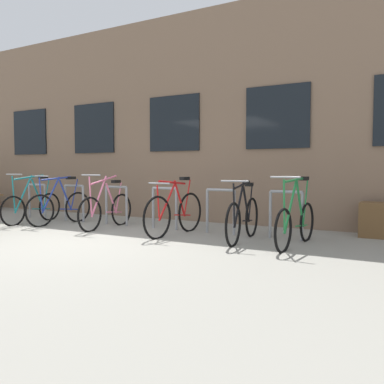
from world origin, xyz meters
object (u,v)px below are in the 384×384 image
at_px(bicycle_teal, 32,206).
at_px(bicycle_blue, 60,206).
at_px(bicycle_black, 243,218).
at_px(bicycle_green, 296,221).
at_px(bicycle_red, 175,212).
at_px(planter_box, 382,220).
at_px(bicycle_pink, 107,209).

relative_size(bicycle_teal, bicycle_blue, 1.02).
distance_m(bicycle_black, bicycle_blue, 4.16).
bearing_deg(bicycle_black, bicycle_green, -2.33).
relative_size(bicycle_red, bicycle_blue, 1.06).
bearing_deg(bicycle_teal, planter_box, 13.00).
distance_m(bicycle_black, bicycle_pink, 2.90).
xyz_separation_m(bicycle_black, bicycle_green, (0.87, -0.04, -0.00)).
height_order(bicycle_blue, planter_box, bicycle_blue).
xyz_separation_m(bicycle_pink, planter_box, (4.87, 1.41, -0.08)).
relative_size(bicycle_red, planter_box, 2.49).
bearing_deg(bicycle_black, bicycle_pink, 179.75).
height_order(bicycle_green, bicycle_pink, bicycle_green).
height_order(bicycle_black, bicycle_blue, bicycle_blue).
distance_m(bicycle_black, planter_box, 2.43).
distance_m(bicycle_black, bicycle_green, 0.87).
bearing_deg(bicycle_green, planter_box, 52.96).
xyz_separation_m(bicycle_teal, bicycle_blue, (0.68, 0.14, 0.01)).
bearing_deg(bicycle_green, bicycle_teal, -178.81).
bearing_deg(bicycle_red, bicycle_green, -0.57).
distance_m(bicycle_black, bicycle_teal, 4.85).
relative_size(bicycle_black, bicycle_green, 0.99).
relative_size(bicycle_teal, planter_box, 2.38).
distance_m(bicycle_teal, planter_box, 7.00).
bearing_deg(bicycle_pink, bicycle_blue, -178.86).
relative_size(bicycle_black, bicycle_blue, 1.04).
bearing_deg(bicycle_black, bicycle_red, -179.39).
relative_size(bicycle_green, planter_box, 2.46).
height_order(bicycle_red, bicycle_green, bicycle_green).
distance_m(bicycle_red, bicycle_blue, 2.86).
bearing_deg(bicycle_red, planter_box, 23.65).
relative_size(bicycle_black, bicycle_teal, 1.02).
bearing_deg(bicycle_black, bicycle_blue, -179.83).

